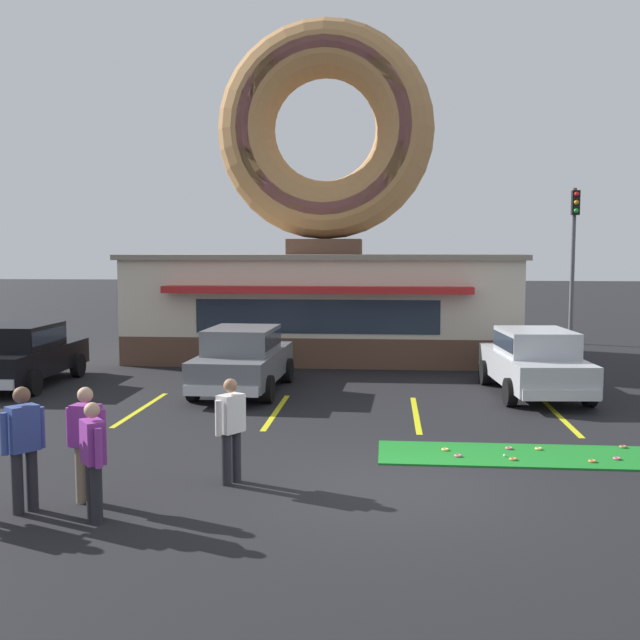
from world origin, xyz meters
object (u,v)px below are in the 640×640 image
Objects in this scene: car_grey at (243,357)px; traffic_light_pole at (574,245)px; pedestrian_blue_sweater_man at (23,443)px; pedestrian_leather_jacket_man at (93,456)px; pedestrian_clipboard_woman at (86,439)px; trash_bin at (509,356)px; pedestrian_beanie_man at (231,426)px; golf_ball at (504,455)px; car_silver at (534,359)px; car_black at (22,352)px.

traffic_light_pole is at bearing 45.52° from car_grey.
traffic_light_pole is (11.67, 19.36, 2.77)m from pedestrian_blue_sweater_man.
pedestrian_blue_sweater_man is at bearing 168.52° from pedestrian_leather_jacket_man.
pedestrian_clipboard_woman is 1.66× the size of trash_bin.
pedestrian_blue_sweater_man reaches higher than pedestrian_beanie_man.
trash_bin is 8.64m from traffic_light_pole.
pedestrian_clipboard_woman reaches higher than pedestrian_leather_jacket_man.
pedestrian_clipboard_woman is 1.02× the size of pedestrian_beanie_man.
pedestrian_clipboard_woman is at bearing -155.37° from golf_ball.
car_silver is 12.17m from pedestrian_blue_sweater_man.
pedestrian_blue_sweater_man reaches higher than car_grey.
car_grey is at bearing 134.78° from golf_ball.
car_grey is at bearing -134.48° from traffic_light_pole.
pedestrian_beanie_man is (2.47, 1.47, -0.07)m from pedestrian_blue_sweater_man.
pedestrian_blue_sweater_man is 1.06m from pedestrian_leather_jacket_man.
trash_bin is at bearing 80.53° from golf_ball.
car_black is 2.72× the size of pedestrian_blue_sweater_man.
traffic_light_pole reaches higher than golf_ball.
pedestrian_clipboard_woman reaches higher than car_silver.
pedestrian_beanie_man is at bearing -118.44° from trash_bin.
pedestrian_blue_sweater_man reaches higher than pedestrian_clipboard_woman.
traffic_light_pole is at bearing 58.92° from pedestrian_blue_sweater_man.
pedestrian_clipboard_woman is at bearing -120.10° from traffic_light_pole.
pedestrian_leather_jacket_man is (-5.71, -3.40, 0.79)m from golf_ball.
car_black is 0.79× the size of traffic_light_pole.
car_black is at bearing 121.23° from pedestrian_leather_jacket_man.
car_grey is at bearing 99.57° from pedestrian_beanie_man.
pedestrian_leather_jacket_man is at bearing -61.02° from pedestrian_clipboard_woman.
car_grey is 3.00× the size of pedestrian_leather_jacket_man.
pedestrian_blue_sweater_man is (-1.24, -8.74, 0.06)m from car_grey.
golf_ball is 7.52m from pedestrian_blue_sweater_man.
pedestrian_clipboard_woman is (0.69, 0.42, -0.04)m from pedestrian_blue_sweater_man.
pedestrian_clipboard_woman is (-0.56, -8.32, 0.02)m from car_grey.
pedestrian_leather_jacket_man is at bearing -11.48° from pedestrian_blue_sweater_man.
golf_ball is 9.05m from trash_bin.
car_silver reaches higher than golf_ball.
car_black is 19.45m from traffic_light_pole.
pedestrian_leather_jacket_man reaches higher than trash_bin.
golf_ball is 6.72m from pedestrian_clipboard_woman.
pedestrian_leather_jacket_man is at bearing -118.52° from traffic_light_pole.
car_silver reaches higher than pedestrian_leather_jacket_man.
pedestrian_leather_jacket_man is 2.21m from pedestrian_beanie_man.
pedestrian_leather_jacket_man is 14.28m from trash_bin.
car_grey is at bearing -2.94° from car_black.
pedestrian_clipboard_woman reaches higher than car_black.
car_grey reaches higher than golf_ball.
pedestrian_beanie_man is (1.44, 1.68, 0.03)m from pedestrian_leather_jacket_man.
trash_bin is (8.23, 12.11, -0.44)m from pedestrian_blue_sweater_man.
car_black is at bearing 121.39° from pedestrian_clipboard_woman.
traffic_light_pole reaches higher than pedestrian_clipboard_woman.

